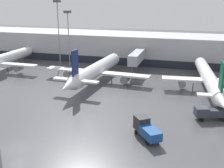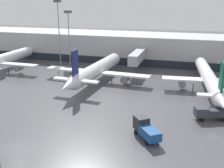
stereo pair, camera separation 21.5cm
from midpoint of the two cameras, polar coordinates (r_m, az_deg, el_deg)
ground_plane at (r=43.50m, az=-18.96°, el=-12.31°), size 320.00×320.00×0.00m
terminal_building at (r=96.52m, az=2.12°, el=7.55°), size 160.00×30.08×9.00m
parked_jet_0 at (r=71.49m, az=-3.36°, el=2.86°), size 27.98×35.00×10.07m
parked_jet_1 at (r=67.53m, az=18.93°, el=1.17°), size 21.08×38.32×9.76m
service_truck_2 at (r=43.73m, az=6.81°, el=-8.95°), size 5.14×5.86×2.90m
service_truck_3 at (r=52.56m, az=19.42°, el=-5.44°), size 6.31×3.66×2.30m
traffic_cone_1 at (r=66.52m, az=2.69°, el=-0.66°), size 0.44×0.44×0.65m
apron_light_mast_1 at (r=88.66m, az=-9.02°, el=12.34°), size 1.80×1.80×16.92m
apron_light_mast_4 at (r=91.41m, az=-11.05°, el=13.71°), size 1.80×1.80×19.99m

